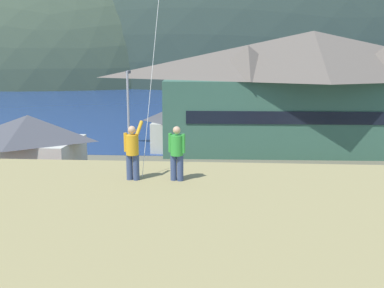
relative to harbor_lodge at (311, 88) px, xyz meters
name	(u,v)px	position (x,y,z in m)	size (l,w,h in m)	color
ground_plane	(160,237)	(-11.27, -21.94, -5.83)	(600.00, 600.00, 0.00)	#66604C
parking_lot_pad	(171,204)	(-11.27, -16.94, -5.78)	(40.00, 20.00, 0.10)	gray
bay_water	(206,101)	(-11.27, 38.06, -5.81)	(360.00, 84.00, 0.03)	navy
far_hill_west_ridge	(43,80)	(-59.80, 87.84, -5.83)	(103.13, 71.37, 71.77)	#3D4C38
far_hill_east_peak	(174,79)	(-22.75, 92.57, -5.83)	(141.01, 60.79, 64.16)	#3D4C38
far_hill_center_saddle	(200,79)	(-14.91, 91.51, -5.83)	(115.20, 61.68, 75.62)	#2D3D33
far_hill_far_shoulder	(251,81)	(-0.68, 86.35, -5.83)	(135.20, 59.30, 85.79)	#2D3D33
harbor_lodge	(311,88)	(0.00, 0.00, 0.00)	(28.81, 11.28, 10.98)	#38604C
storage_shed_near_lot	(30,153)	(-20.79, -15.18, -3.09)	(6.83, 5.43, 5.27)	beige
storage_shed_waterside	(179,126)	(-12.24, -1.25, -3.59)	(5.32, 5.24, 4.31)	beige
wharf_dock	(210,125)	(-9.68, 11.24, -5.48)	(3.20, 10.79, 0.70)	#70604C
moored_boat_wharfside	(182,119)	(-13.26, 13.28, -5.10)	(2.87, 7.79, 2.16)	navy
moored_boat_outer_mooring	(238,125)	(-6.44, 9.11, -5.10)	(2.42, 5.96, 2.16)	#23564C
moored_boat_inner_slip	(181,123)	(-13.13, 9.70, -5.10)	(2.25, 6.97, 2.16)	navy
parked_car_corner_spot	(214,182)	(-8.65, -15.28, -4.76)	(4.25, 2.16, 1.82)	#9EA3A8
parked_car_front_row_red	(147,209)	(-12.17, -20.74, -4.76)	(4.34, 2.33, 1.82)	#236633
parked_car_mid_row_near	(288,211)	(-4.59, -20.51, -4.76)	(4.32, 2.29, 1.82)	black
parked_car_front_row_silver	(117,180)	(-15.05, -15.27, -4.76)	(4.23, 2.12, 1.82)	#B28923
parked_car_back_row_left	(303,184)	(-2.96, -15.41, -4.76)	(4.22, 2.09, 1.82)	red
parked_car_back_row_right	(48,205)	(-17.70, -20.56, -4.76)	(4.33, 2.33, 1.82)	red
parking_light_pole	(129,118)	(-14.94, -11.39, -1.26)	(0.24, 0.78, 7.83)	#ADADB2
person_kite_flyer	(132,151)	(-10.94, -30.34, 0.64)	(0.57, 0.63, 1.86)	#384770
person_companion	(177,152)	(-9.54, -30.33, 0.63)	(0.54, 0.40, 1.74)	#384770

